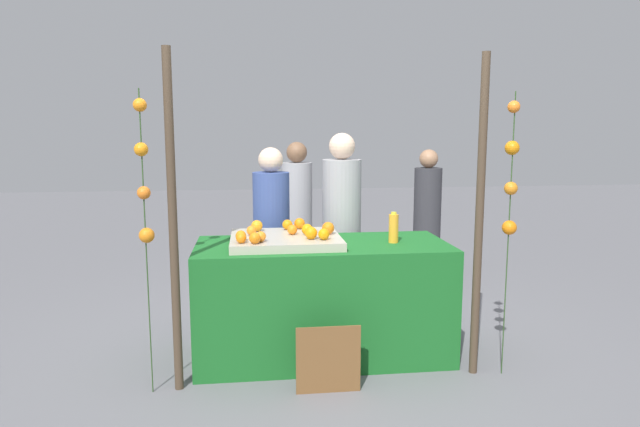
# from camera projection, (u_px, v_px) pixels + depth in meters

# --- Properties ---
(ground_plane) EXTENTS (24.00, 24.00, 0.00)m
(ground_plane) POSITION_uv_depth(u_px,v_px,m) (322.00, 354.00, 4.21)
(ground_plane) COLOR slate
(stall_counter) EXTENTS (1.85, 0.82, 0.85)m
(stall_counter) POSITION_uv_depth(u_px,v_px,m) (322.00, 299.00, 4.14)
(stall_counter) COLOR #196023
(stall_counter) RESTS_ON ground_plane
(orange_tray) EXTENTS (0.79, 0.69, 0.06)m
(orange_tray) POSITION_uv_depth(u_px,v_px,m) (286.00, 240.00, 4.06)
(orange_tray) COLOR #B2AD99
(orange_tray) RESTS_ON stall_counter
(orange_0) EXTENTS (0.08, 0.08, 0.08)m
(orange_0) POSITION_uv_depth(u_px,v_px,m) (324.00, 234.00, 3.90)
(orange_0) COLOR orange
(orange_0) RESTS_ON orange_tray
(orange_1) EXTENTS (0.07, 0.07, 0.07)m
(orange_1) POSITION_uv_depth(u_px,v_px,m) (241.00, 236.00, 3.86)
(orange_1) COLOR orange
(orange_1) RESTS_ON orange_tray
(orange_2) EXTENTS (0.09, 0.09, 0.09)m
(orange_2) POSITION_uv_depth(u_px,v_px,m) (257.00, 226.00, 4.22)
(orange_2) COLOR orange
(orange_2) RESTS_ON orange_tray
(orange_3) EXTENTS (0.07, 0.07, 0.07)m
(orange_3) POSITION_uv_depth(u_px,v_px,m) (251.00, 231.00, 4.07)
(orange_3) COLOR orange
(orange_3) RESTS_ON orange_tray
(orange_4) EXTENTS (0.07, 0.07, 0.07)m
(orange_4) POSITION_uv_depth(u_px,v_px,m) (292.00, 230.00, 4.09)
(orange_4) COLOR orange
(orange_4) RESTS_ON orange_tray
(orange_5) EXTENTS (0.09, 0.09, 0.09)m
(orange_5) POSITION_uv_depth(u_px,v_px,m) (328.00, 228.00, 4.11)
(orange_5) COLOR orange
(orange_5) RESTS_ON orange_tray
(orange_6) EXTENTS (0.08, 0.08, 0.08)m
(orange_6) POSITION_uv_depth(u_px,v_px,m) (287.00, 225.00, 4.30)
(orange_6) COLOR orange
(orange_6) RESTS_ON orange_tray
(orange_7) EXTENTS (0.07, 0.07, 0.07)m
(orange_7) POSITION_uv_depth(u_px,v_px,m) (241.00, 238.00, 3.78)
(orange_7) COLOR orange
(orange_7) RESTS_ON orange_tray
(orange_8) EXTENTS (0.07, 0.07, 0.07)m
(orange_8) POSITION_uv_depth(u_px,v_px,m) (261.00, 237.00, 3.83)
(orange_8) COLOR orange
(orange_8) RESTS_ON orange_tray
(orange_9) EXTENTS (0.08, 0.08, 0.08)m
(orange_9) POSITION_uv_depth(u_px,v_px,m) (307.00, 229.00, 4.08)
(orange_9) COLOR orange
(orange_9) RESTS_ON orange_tray
(orange_10) EXTENTS (0.09, 0.09, 0.09)m
(orange_10) POSITION_uv_depth(u_px,v_px,m) (300.00, 223.00, 4.33)
(orange_10) COLOR orange
(orange_10) RESTS_ON orange_tray
(orange_11) EXTENTS (0.08, 0.08, 0.08)m
(orange_11) POSITION_uv_depth(u_px,v_px,m) (255.00, 238.00, 3.76)
(orange_11) COLOR orange
(orange_11) RESTS_ON orange_tray
(orange_12) EXTENTS (0.09, 0.09, 0.09)m
(orange_12) POSITION_uv_depth(u_px,v_px,m) (311.00, 233.00, 3.92)
(orange_12) COLOR orange
(orange_12) RESTS_ON orange_tray
(juice_bottle) EXTENTS (0.07, 0.07, 0.23)m
(juice_bottle) POSITION_uv_depth(u_px,v_px,m) (394.00, 228.00, 4.10)
(juice_bottle) COLOR #F3A128
(juice_bottle) RESTS_ON stall_counter
(chalkboard_sign) EXTENTS (0.42, 0.03, 0.46)m
(chalkboard_sign) POSITION_uv_depth(u_px,v_px,m) (328.00, 360.00, 3.56)
(chalkboard_sign) COLOR brown
(chalkboard_sign) RESTS_ON ground_plane
(vendor_left) EXTENTS (0.31, 0.31, 1.54)m
(vendor_left) POSITION_uv_depth(u_px,v_px,m) (272.00, 244.00, 4.72)
(vendor_left) COLOR #384C8C
(vendor_left) RESTS_ON ground_plane
(vendor_right) EXTENTS (0.33, 0.33, 1.65)m
(vendor_right) POSITION_uv_depth(u_px,v_px,m) (342.00, 236.00, 4.80)
(vendor_right) COLOR #99999E
(vendor_right) RESTS_ON ground_plane
(crowd_person_0) EXTENTS (0.31, 0.31, 1.56)m
(crowd_person_0) POSITION_uv_depth(u_px,v_px,m) (297.00, 223.00, 5.74)
(crowd_person_0) COLOR #99999E
(crowd_person_0) RESTS_ON ground_plane
(crowd_person_1) EXTENTS (0.30, 0.30, 1.48)m
(crowd_person_1) POSITION_uv_depth(u_px,v_px,m) (427.00, 222.00, 6.05)
(crowd_person_1) COLOR #333338
(crowd_person_1) RESTS_ON ground_plane
(canopy_post_left) EXTENTS (0.06, 0.06, 2.18)m
(canopy_post_left) POSITION_uv_depth(u_px,v_px,m) (173.00, 225.00, 3.48)
(canopy_post_left) COLOR #473828
(canopy_post_left) RESTS_ON ground_plane
(canopy_post_right) EXTENTS (0.06, 0.06, 2.18)m
(canopy_post_right) POSITION_uv_depth(u_px,v_px,m) (479.00, 219.00, 3.73)
(canopy_post_right) COLOR #473828
(canopy_post_right) RESTS_ON ground_plane
(garland_strand_left) EXTENTS (0.10, 0.10, 1.93)m
(garland_strand_left) POSITION_uv_depth(u_px,v_px,m) (143.00, 182.00, 3.39)
(garland_strand_left) COLOR #2D4C23
(garland_strand_left) RESTS_ON ground_plane
(garland_strand_right) EXTENTS (0.10, 0.11, 1.93)m
(garland_strand_right) POSITION_uv_depth(u_px,v_px,m) (511.00, 178.00, 3.66)
(garland_strand_right) COLOR #2D4C23
(garland_strand_right) RESTS_ON ground_plane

